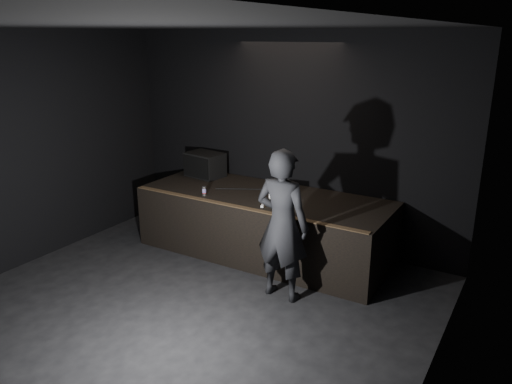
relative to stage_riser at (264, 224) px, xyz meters
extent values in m
plane|color=black|center=(0.00, -2.73, -0.50)|extent=(7.00, 7.00, 0.00)
cube|color=black|center=(0.00, 0.77, 1.25)|extent=(6.00, 0.10, 3.50)
cube|color=black|center=(3.00, -2.73, 1.25)|extent=(0.10, 7.00, 3.50)
cube|color=black|center=(0.00, -2.73, 3.00)|extent=(6.00, 7.00, 0.04)
cube|color=black|center=(0.00, 0.00, 0.00)|extent=(4.00, 1.50, 1.00)
cube|color=brown|center=(0.00, -0.71, 0.51)|extent=(3.92, 0.10, 0.01)
cube|color=black|center=(-1.43, 0.38, 0.71)|extent=(0.69, 0.53, 0.43)
cube|color=black|center=(-1.47, 0.15, 0.71)|extent=(0.59, 0.10, 0.37)
cylinder|color=black|center=(-0.44, 0.05, 0.51)|extent=(0.78, 0.43, 0.02)
cube|color=silver|center=(0.34, -0.19, 0.51)|extent=(0.35, 0.29, 0.01)
cube|color=silver|center=(0.34, -0.19, 0.52)|extent=(0.28, 0.19, 0.00)
cube|color=silver|center=(0.30, -0.07, 0.61)|extent=(0.30, 0.15, 0.19)
cube|color=gold|center=(0.30, -0.08, 0.61)|extent=(0.26, 0.13, 0.15)
cylinder|color=silver|center=(-0.79, -0.52, 0.57)|extent=(0.06, 0.06, 0.15)
cylinder|color=#2D1A93|center=(-0.79, -0.52, 0.58)|extent=(0.06, 0.06, 0.07)
cylinder|color=maroon|center=(-0.79, -0.52, 0.54)|extent=(0.06, 0.06, 0.01)
cylinder|color=white|center=(0.72, -0.15, 0.55)|extent=(0.07, 0.07, 0.09)
cube|color=white|center=(0.25, -0.48, 0.52)|extent=(0.09, 0.17, 0.03)
imported|color=black|center=(0.90, -1.09, 0.53)|extent=(0.76, 0.51, 2.06)
camera|label=1|loc=(3.73, -6.49, 2.92)|focal=35.00mm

